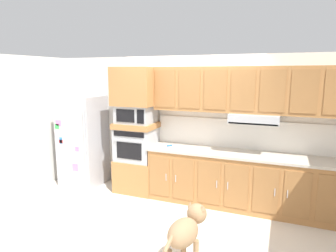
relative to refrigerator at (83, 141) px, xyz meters
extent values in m
plane|color=beige|center=(2.09, -0.68, -0.88)|extent=(9.60, 9.60, 0.00)
cube|color=silver|center=(2.09, 0.43, 0.37)|extent=(6.20, 0.12, 2.50)
cube|color=silver|center=(-0.71, -0.68, 0.37)|extent=(0.12, 7.10, 2.50)
cube|color=#ADADB2|center=(0.00, 0.00, 0.00)|extent=(0.76, 0.70, 1.76)
cylinder|color=silver|center=(0.33, -0.37, 0.10)|extent=(0.02, 0.02, 1.10)
cube|color=#337FDB|center=(-0.23, -0.35, 0.06)|extent=(0.06, 0.01, 0.12)
cube|color=pink|center=(0.13, -0.35, -0.08)|extent=(0.08, 0.01, 0.08)
cube|color=red|center=(-0.23, -0.35, 0.04)|extent=(0.08, 0.01, 0.06)
cube|color=pink|center=(-0.27, -0.35, 0.39)|extent=(0.12, 0.01, 0.10)
cube|color=green|center=(-0.30, -0.35, 0.32)|extent=(0.09, 0.01, 0.09)
cube|color=pink|center=(0.07, -0.35, -0.44)|extent=(0.12, 0.01, 0.14)
cube|color=#A8703D|center=(1.16, 0.07, -0.58)|extent=(0.74, 0.62, 0.60)
cube|color=#A8AAAF|center=(1.16, 0.07, 0.02)|extent=(0.70, 0.58, 0.60)
cube|color=black|center=(1.16, -0.23, -0.04)|extent=(0.49, 0.01, 0.30)
cube|color=black|center=(1.16, -0.23, 0.26)|extent=(0.60, 0.01, 0.09)
cylinder|color=#A8AAAF|center=(1.16, -0.25, 0.15)|extent=(0.56, 0.02, 0.02)
cube|color=#A8703D|center=(1.16, 0.07, 0.37)|extent=(0.74, 0.62, 0.10)
cube|color=#A8AAAF|center=(1.16, 0.07, 0.58)|extent=(0.64, 0.53, 0.32)
cube|color=black|center=(1.09, -0.20, 0.58)|extent=(0.35, 0.01, 0.22)
cube|color=black|center=(1.39, -0.20, 0.58)|extent=(0.13, 0.01, 0.24)
cube|color=#A8703D|center=(1.16, 0.07, 1.08)|extent=(0.74, 0.62, 0.68)
cube|color=#A8703D|center=(3.05, 0.07, -0.44)|extent=(3.04, 0.60, 0.88)
cube|color=#9A6738|center=(1.75, -0.24, -0.42)|extent=(0.36, 0.01, 0.70)
cylinder|color=#BCBCC1|center=(1.88, -0.25, -0.42)|extent=(0.01, 0.01, 0.12)
cube|color=#9A6738|center=(2.18, -0.24, -0.42)|extent=(0.36, 0.01, 0.70)
cylinder|color=#BCBCC1|center=(2.05, -0.25, -0.42)|extent=(0.01, 0.01, 0.12)
cube|color=#9A6738|center=(2.62, -0.24, -0.42)|extent=(0.36, 0.01, 0.70)
cylinder|color=#BCBCC1|center=(2.75, -0.25, -0.42)|extent=(0.01, 0.01, 0.12)
cube|color=#9A6738|center=(3.05, -0.24, -0.42)|extent=(0.36, 0.01, 0.70)
cylinder|color=#BCBCC1|center=(2.92, -0.25, -0.42)|extent=(0.01, 0.01, 0.12)
cube|color=#9A6738|center=(3.48, -0.24, -0.42)|extent=(0.36, 0.01, 0.70)
cylinder|color=#BCBCC1|center=(3.61, -0.25, -0.42)|extent=(0.01, 0.01, 0.12)
cube|color=#9A6738|center=(3.92, -0.24, -0.42)|extent=(0.36, 0.01, 0.70)
cylinder|color=#BCBCC1|center=(3.79, -0.25, -0.42)|extent=(0.01, 0.01, 0.12)
cube|color=#9A6738|center=(4.35, -0.24, -0.42)|extent=(0.36, 0.01, 0.70)
cube|color=#BCB2A3|center=(3.05, 0.07, 0.02)|extent=(3.08, 0.64, 0.04)
cube|color=white|center=(3.05, 0.36, 0.29)|extent=(3.08, 0.02, 0.50)
cube|color=#A8703D|center=(3.05, 0.20, 1.05)|extent=(3.04, 0.34, 0.74)
cube|color=#A8AAAF|center=(3.23, 0.13, 0.61)|extent=(0.76, 0.48, 0.14)
cube|color=black|center=(3.23, -0.09, 0.55)|extent=(0.72, 0.04, 0.02)
cube|color=#9A6738|center=(1.75, 0.02, 1.05)|extent=(0.36, 0.01, 0.63)
cube|color=#9A6738|center=(2.18, 0.02, 1.05)|extent=(0.36, 0.01, 0.63)
cube|color=#9A6738|center=(2.62, 0.02, 1.05)|extent=(0.36, 0.01, 0.63)
cube|color=#9A6738|center=(3.05, 0.02, 1.05)|extent=(0.36, 0.01, 0.63)
cube|color=#9A6738|center=(3.48, 0.02, 1.05)|extent=(0.36, 0.01, 0.63)
cube|color=#9A6738|center=(3.92, 0.02, 1.05)|extent=(0.36, 0.01, 0.63)
cylinder|color=blue|center=(1.82, 0.05, 0.05)|extent=(0.09, 0.09, 0.03)
cylinder|color=silver|center=(1.90, -0.02, 0.05)|extent=(0.08, 0.10, 0.01)
ellipsoid|color=#997551|center=(2.69, -1.73, -0.47)|extent=(0.38, 0.52, 0.31)
sphere|color=#997551|center=(2.75, -1.39, -0.38)|extent=(0.24, 0.24, 0.24)
ellipsoid|color=brown|center=(2.77, -1.27, -0.41)|extent=(0.11, 0.15, 0.09)
cone|color=#997551|center=(2.66, -1.39, -0.28)|extent=(0.07, 0.07, 0.08)
cone|color=#997551|center=(2.83, -1.42, -0.28)|extent=(0.07, 0.07, 0.08)
cylinder|color=#997551|center=(2.63, -2.05, -0.44)|extent=(0.07, 0.18, 0.14)
cylinder|color=#997551|center=(2.64, -1.55, -0.75)|extent=(0.07, 0.07, 0.26)
cylinder|color=#997551|center=(2.80, -1.58, -0.75)|extent=(0.07, 0.07, 0.26)
camera|label=1|loc=(3.66, -4.63, 1.31)|focal=31.34mm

